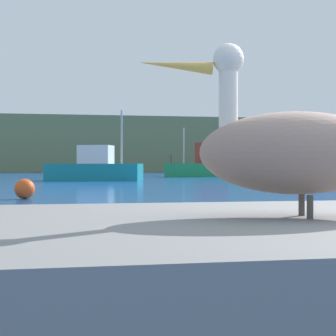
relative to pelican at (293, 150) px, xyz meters
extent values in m
cube|color=#6B7A51|center=(1.20, 71.57, 2.57)|extent=(140.00, 13.95, 7.35)
cube|color=gray|center=(0.01, 0.00, -0.71)|extent=(3.76, 2.04, 0.79)
ellipsoid|color=gray|center=(0.01, 0.00, -0.01)|extent=(0.98, 0.63, 0.39)
cylinder|color=white|center=(-0.30, 0.06, 0.21)|extent=(0.09, 0.09, 0.34)
sphere|color=white|center=(-0.30, 0.06, 0.43)|extent=(0.15, 0.15, 0.15)
cone|color=gold|center=(-0.54, 0.11, 0.40)|extent=(0.36, 0.13, 0.09)
cylinder|color=#4C4742|center=(0.04, -0.09, -0.26)|extent=(0.03, 0.03, 0.11)
cylinder|color=#4C4742|center=(0.08, 0.07, -0.26)|extent=(0.03, 0.03, 0.11)
cube|color=teal|center=(0.12, 30.88, -0.57)|extent=(6.29, 3.64, 1.07)
cube|color=silver|center=(0.25, 30.83, 0.54)|extent=(2.41, 2.13, 1.16)
cylinder|color=#B2B2B2|center=(1.83, 30.28, 1.64)|extent=(0.12, 0.12, 3.36)
cube|color=#1E8C4C|center=(9.56, 39.73, -0.55)|extent=(6.79, 3.76, 1.10)
cube|color=maroon|center=(10.22, 39.94, 0.87)|extent=(2.71, 2.00, 1.74)
cylinder|color=#B2B2B2|center=(7.69, 39.14, 1.45)|extent=(0.12, 0.12, 2.91)
cylinder|color=#3F382D|center=(6.57, 38.79, 0.35)|extent=(0.10, 0.10, 0.70)
cube|color=red|center=(20.42, 40.30, -0.56)|extent=(6.25, 3.79, 1.09)
cube|color=#1E6099|center=(19.84, 40.54, 0.63)|extent=(2.01, 1.73, 1.29)
cylinder|color=#B2B2B2|center=(18.73, 40.99, 1.52)|extent=(0.12, 0.12, 3.08)
sphere|color=#E54C19|center=(-2.50, 13.60, -0.80)|extent=(0.60, 0.60, 0.60)
camera|label=1|loc=(-1.01, -2.30, -0.07)|focal=55.43mm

